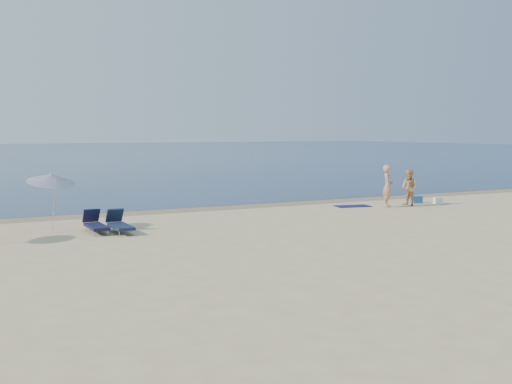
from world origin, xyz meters
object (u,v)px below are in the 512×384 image
person_left (388,186)px  blue_cooler (417,200)px  person_right (409,188)px  umbrella_near (51,178)px

person_left → blue_cooler: bearing=-30.7°
person_right → umbrella_near: bearing=-93.8°
person_left → umbrella_near: umbrella_near is taller
person_right → blue_cooler: (1.06, 0.67, -0.66)m
blue_cooler → umbrella_near: (-16.92, -0.55, 1.63)m
person_left → person_right: person_left is taller
blue_cooler → umbrella_near: 17.01m
person_left → blue_cooler: (2.27, 0.63, -0.78)m
person_left → blue_cooler: person_left is taller
blue_cooler → person_right: bearing=-134.7°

